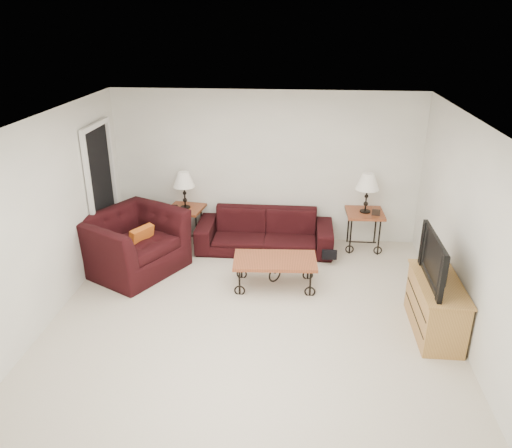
% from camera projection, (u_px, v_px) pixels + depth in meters
% --- Properties ---
extents(ground, '(5.00, 5.00, 0.00)m').
position_uv_depth(ground, '(251.00, 317.00, 6.35)').
color(ground, beige).
rests_on(ground, ground).
extents(wall_back, '(5.00, 0.02, 2.50)m').
position_uv_depth(wall_back, '(266.00, 168.00, 8.16)').
color(wall_back, silver).
rests_on(wall_back, ground).
extents(wall_front, '(5.00, 0.02, 2.50)m').
position_uv_depth(wall_front, '(216.00, 364.00, 3.57)').
color(wall_front, silver).
rests_on(wall_front, ground).
extents(wall_left, '(0.02, 5.00, 2.50)m').
position_uv_depth(wall_left, '(47.00, 220.00, 6.07)').
color(wall_left, silver).
rests_on(wall_left, ground).
extents(wall_right, '(0.02, 5.00, 2.50)m').
position_uv_depth(wall_right, '(469.00, 235.00, 5.66)').
color(wall_right, silver).
rests_on(wall_right, ground).
extents(ceiling, '(5.00, 5.00, 0.00)m').
position_uv_depth(ceiling, '(250.00, 121.00, 5.38)').
color(ceiling, white).
rests_on(ceiling, wall_back).
extents(doorway, '(0.08, 0.94, 2.04)m').
position_uv_depth(doorway, '(102.00, 193.00, 7.67)').
color(doorway, black).
rests_on(doorway, ground).
extents(sofa, '(2.18, 0.85, 0.64)m').
position_uv_depth(sofa, '(265.00, 231.00, 8.08)').
color(sofa, black).
rests_on(sofa, ground).
extents(side_table_left, '(0.64, 0.64, 0.61)m').
position_uv_depth(side_table_left, '(186.00, 225.00, 8.36)').
color(side_table_left, '#984226').
rests_on(side_table_left, ground).
extents(side_table_right, '(0.61, 0.61, 0.64)m').
position_uv_depth(side_table_right, '(363.00, 230.00, 8.11)').
color(side_table_right, '#984226').
rests_on(side_table_right, ground).
extents(lamp_left, '(0.40, 0.40, 0.61)m').
position_uv_depth(lamp_left, '(184.00, 190.00, 8.12)').
color(lamp_left, black).
rests_on(lamp_left, side_table_left).
extents(lamp_right, '(0.37, 0.37, 0.64)m').
position_uv_depth(lamp_right, '(367.00, 193.00, 7.86)').
color(lamp_right, black).
rests_on(lamp_right, side_table_right).
extents(photo_frame_left, '(0.12, 0.02, 0.10)m').
position_uv_depth(photo_frame_left, '(174.00, 208.00, 8.09)').
color(photo_frame_left, black).
rests_on(photo_frame_left, side_table_left).
extents(photo_frame_right, '(0.13, 0.04, 0.11)m').
position_uv_depth(photo_frame_right, '(376.00, 213.00, 7.81)').
color(photo_frame_right, black).
rests_on(photo_frame_right, side_table_right).
extents(coffee_table, '(1.18, 0.69, 0.43)m').
position_uv_depth(coffee_table, '(275.00, 273.00, 7.00)').
color(coffee_table, '#984226').
rests_on(coffee_table, ground).
extents(armchair, '(1.70, 1.76, 0.88)m').
position_uv_depth(armchair, '(133.00, 243.00, 7.38)').
color(armchair, black).
rests_on(armchair, ground).
extents(throw_pillow, '(0.29, 0.40, 0.40)m').
position_uv_depth(throw_pillow, '(141.00, 240.00, 7.29)').
color(throw_pillow, '#C67419').
rests_on(throw_pillow, armchair).
extents(tv_stand, '(0.47, 1.13, 0.68)m').
position_uv_depth(tv_stand, '(435.00, 307.00, 5.96)').
color(tv_stand, '#BE8F46').
rests_on(tv_stand, ground).
extents(television, '(0.13, 1.01, 0.58)m').
position_uv_depth(television, '(441.00, 260.00, 5.72)').
color(television, black).
rests_on(television, tv_stand).
extents(backpack, '(0.39, 0.32, 0.45)m').
position_uv_depth(backpack, '(329.00, 249.00, 7.69)').
color(backpack, black).
rests_on(backpack, ground).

